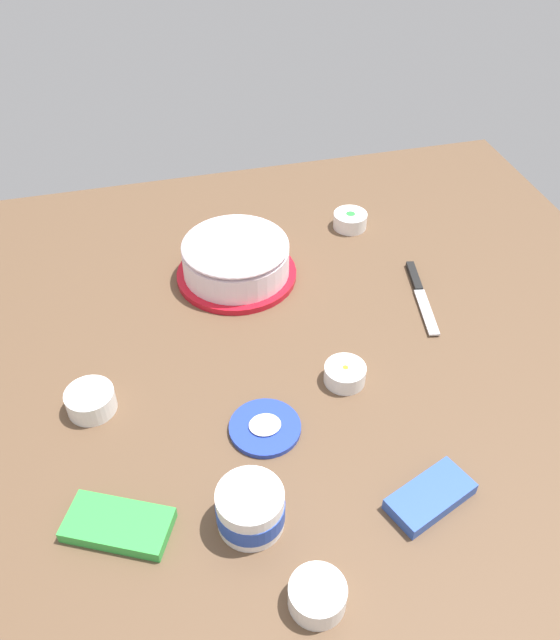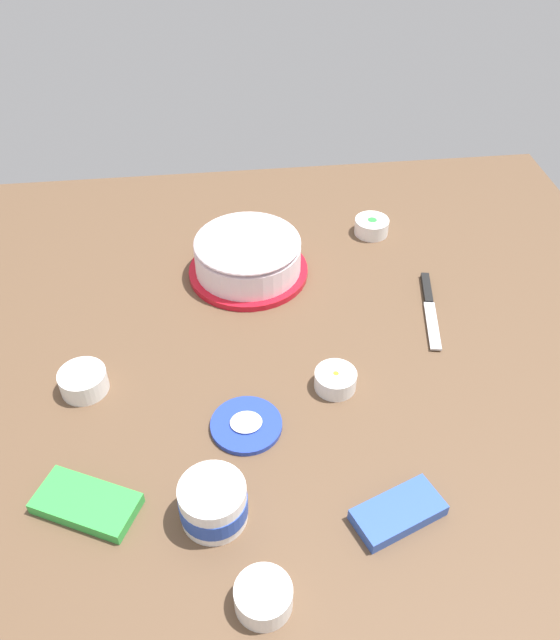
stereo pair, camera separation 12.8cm
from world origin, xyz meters
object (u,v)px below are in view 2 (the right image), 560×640
object	(u,v)px
spreading_knife	(429,303)
sprinkle_bowl_orange	(335,379)
frosted_cake	(248,256)
frosting_tub	(213,502)
candy_box_lower	(86,503)
candy_box_upper	(398,512)
sprinkle_bowl_green	(372,226)
sprinkle_bowl_pink	(83,380)
sprinkle_bowl_blue	(263,597)
frosting_tub_lid	(246,425)

from	to	relation	value
spreading_knife	sprinkle_bowl_orange	xyz separation A→B (m)	(0.24, 0.20, 0.01)
frosted_cake	frosting_tub	world-z (taller)	frosted_cake
candy_box_lower	candy_box_upper	world-z (taller)	candy_box_upper
candy_box_upper	frosted_cake	bearing A→B (deg)	-95.58
sprinkle_bowl_green	spreading_knife	bearing A→B (deg)	102.82
frosted_cake	spreading_knife	xyz separation A→B (m)	(-0.37, 0.15, -0.04)
spreading_knife	candy_box_lower	xyz separation A→B (m)	(0.66, 0.41, 0.00)
sprinkle_bowl_green	sprinkle_bowl_pink	world-z (taller)	sprinkle_bowl_pink
frosting_tub	sprinkle_bowl_blue	xyz separation A→B (m)	(-0.06, 0.14, -0.02)
frosting_tub_lid	sprinkle_bowl_green	size ratio (longest dim) A/B	1.54
spreading_knife	sprinkle_bowl_pink	size ratio (longest dim) A/B	2.71
sprinkle_bowl_pink	candy_box_lower	bearing A→B (deg)	96.56
sprinkle_bowl_orange	sprinkle_bowl_pink	xyz separation A→B (m)	(0.46, -0.05, 0.00)
frosted_cake	spreading_knife	size ratio (longest dim) A/B	1.12
sprinkle_bowl_green	sprinkle_bowl_orange	distance (m)	0.51
frosting_tub	candy_box_lower	world-z (taller)	frosting_tub
sprinkle_bowl_blue	candy_box_upper	size ratio (longest dim) A/B	0.58
spreading_knife	candy_box_upper	size ratio (longest dim) A/B	1.69
spreading_knife	sprinkle_bowl_pink	xyz separation A→B (m)	(0.69, 0.16, 0.02)
spreading_knife	sprinkle_bowl_pink	world-z (taller)	sprinkle_bowl_pink
frosting_tub	frosting_tub_lid	size ratio (longest dim) A/B	0.84
spreading_knife	candy_box_upper	distance (m)	0.52
frosting_tub	candy_box_upper	world-z (taller)	frosting_tub
sprinkle_bowl_blue	candy_box_upper	xyz separation A→B (m)	(-0.22, -0.11, -0.01)
frosting_tub	spreading_knife	size ratio (longest dim) A/B	0.44
frosting_tub_lid	sprinkle_bowl_orange	distance (m)	0.19
frosting_tub	sprinkle_bowl_green	distance (m)	0.83
sprinkle_bowl_pink	spreading_knife	bearing A→B (deg)	-167.28
frosting_tub	sprinkle_bowl_orange	xyz separation A→B (m)	(-0.23, -0.24, -0.02)
candy_box_upper	sprinkle_bowl_orange	bearing A→B (deg)	-101.60
frosting_tub	sprinkle_bowl_pink	distance (m)	0.37
spreading_knife	candy_box_lower	distance (m)	0.78
candy_box_lower	frosting_tub_lid	bearing A→B (deg)	-127.23
frosting_tub	candy_box_lower	distance (m)	0.20
frosting_tub_lid	sprinkle_bowl_blue	distance (m)	0.31
sprinkle_bowl_orange	sprinkle_bowl_pink	distance (m)	0.46
frosting_tub_lid	spreading_knife	size ratio (longest dim) A/B	0.53
candy_box_lower	candy_box_upper	distance (m)	0.48
frosted_cake	candy_box_lower	distance (m)	0.63
sprinkle_bowl_orange	sprinkle_bowl_pink	bearing A→B (deg)	-5.88
spreading_knife	candy_box_lower	world-z (taller)	candy_box_lower
sprinkle_bowl_orange	candy_box_lower	xyz separation A→B (m)	(0.43, 0.20, -0.01)
sprinkle_bowl_blue	candy_box_upper	distance (m)	0.24
frosting_tub	frosting_tub_lid	distance (m)	0.18
frosted_cake	candy_box_lower	bearing A→B (deg)	62.15
frosting_tub	sprinkle_bowl_blue	bearing A→B (deg)	113.22
frosting_tub_lid	sprinkle_bowl_pink	xyz separation A→B (m)	(0.29, -0.12, 0.02)
frosted_cake	sprinkle_bowl_blue	distance (m)	0.74
frosting_tub_lid	sprinkle_bowl_green	distance (m)	0.65
candy_box_lower	spreading_knife	bearing A→B (deg)	-122.27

